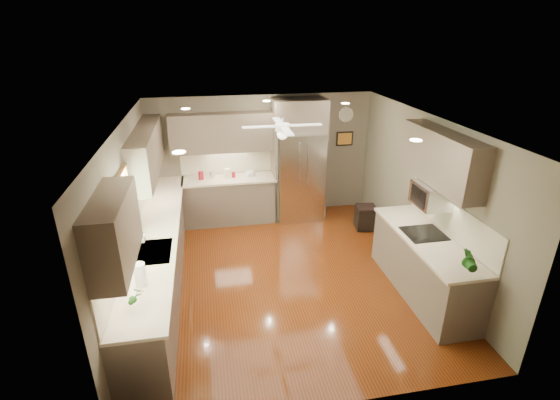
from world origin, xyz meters
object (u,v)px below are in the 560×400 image
object	(u,v)px
canister_d	(234,175)
potted_plant_left	(137,295)
stool	(366,217)
paper_towel	(140,275)
canister_a	(201,175)
canister_c	(228,174)
refrigerator	(299,163)
microwave	(431,195)
bowl	(250,175)
canister_b	(212,175)
soap_bottle	(142,237)
potted_plant_right	(470,261)

from	to	relation	value
canister_d	potted_plant_left	world-z (taller)	potted_plant_left
stool	paper_towel	world-z (taller)	paper_towel
canister_d	potted_plant_left	bearing A→B (deg)	-109.06
canister_a	stool	size ratio (longest dim) A/B	0.35
paper_towel	canister_a	bearing A→B (deg)	78.62
canister_c	potted_plant_left	distance (m)	4.05
canister_c	canister_a	bearing A→B (deg)	178.53
refrigerator	microwave	bearing A→B (deg)	-63.91
bowl	stool	bearing A→B (deg)	-21.13
potted_plant_left	refrigerator	size ratio (longest dim) A/B	0.11
paper_towel	canister_b	bearing A→B (deg)	75.44
refrigerator	canister_b	bearing A→B (deg)	177.05
canister_d	paper_towel	xyz separation A→B (m)	(-1.34, -3.48, 0.08)
soap_bottle	bowl	size ratio (longest dim) A/B	0.86
refrigerator	potted_plant_right	bearing A→B (deg)	-72.81
potted_plant_right	refrigerator	distance (m)	4.09
canister_b	canister_c	size ratio (longest dim) A/B	0.75
refrigerator	microwave	xyz separation A→B (m)	(1.33, -2.71, 0.29)
refrigerator	paper_towel	world-z (taller)	refrigerator
canister_a	potted_plant_left	size ratio (longest dim) A/B	0.60
canister_d	bowl	xyz separation A→B (m)	(0.33, -0.01, -0.03)
stool	paper_towel	xyz separation A→B (m)	(-3.85, -2.63, 0.84)
canister_b	refrigerator	world-z (taller)	refrigerator
potted_plant_right	refrigerator	size ratio (longest dim) A/B	0.15
soap_bottle	bowl	bearing A→B (deg)	53.70
canister_d	bowl	bearing A→B (deg)	-1.38
canister_d	stool	bearing A→B (deg)	-18.71
soap_bottle	potted_plant_right	bearing A→B (deg)	-20.75
canister_c	stool	world-z (taller)	canister_c
paper_towel	bowl	bearing A→B (deg)	64.26
potted_plant_right	paper_towel	world-z (taller)	potted_plant_right
canister_a	canister_b	bearing A→B (deg)	7.77
stool	bowl	bearing A→B (deg)	158.87
canister_d	soap_bottle	xyz separation A→B (m)	(-1.46, -2.44, 0.03)
potted_plant_right	microwave	bearing A→B (deg)	84.45
canister_b	potted_plant_right	bearing A→B (deg)	-53.50
microwave	canister_a	bearing A→B (deg)	139.89
soap_bottle	paper_towel	xyz separation A→B (m)	(0.11, -1.04, 0.05)
canister_c	paper_towel	distance (m)	3.70
bowl	potted_plant_right	bearing A→B (deg)	-60.85
potted_plant_right	bowl	size ratio (longest dim) A/B	1.73
potted_plant_right	stool	world-z (taller)	potted_plant_right
canister_a	refrigerator	distance (m)	1.97
soap_bottle	refrigerator	bearing A→B (deg)	40.79
microwave	bowl	bearing A→B (deg)	130.16
refrigerator	canister_c	bearing A→B (deg)	178.10
potted_plant_right	stool	bearing A→B (deg)	90.41
potted_plant_left	stool	size ratio (longest dim) A/B	0.59
canister_b	microwave	xyz separation A→B (m)	(3.07, -2.80, 0.47)
bowl	stool	world-z (taller)	bowl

